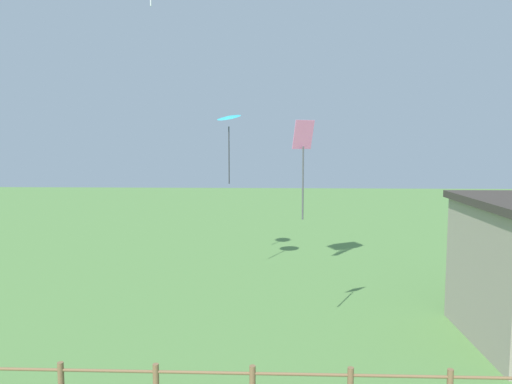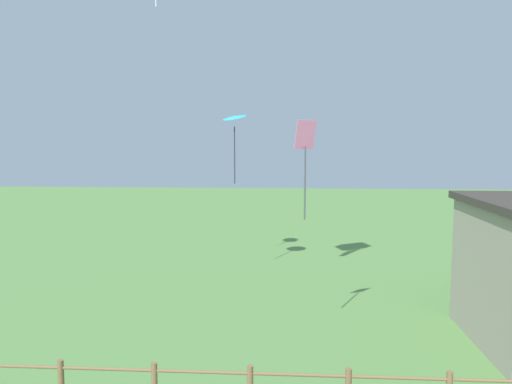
# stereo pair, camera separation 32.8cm
# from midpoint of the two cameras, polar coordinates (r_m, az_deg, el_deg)

# --- Properties ---
(kite_pink_diamond) EXTENTS (0.67, 0.49, 2.95)m
(kite_pink_diamond) POSITION_cam_midpoint_polar(r_m,az_deg,el_deg) (14.83, 4.79, 4.70)
(kite_pink_diamond) COLOR pink
(kite_cyan_delta) EXTENTS (1.49, 1.49, 3.13)m
(kite_cyan_delta) POSITION_cam_midpoint_polar(r_m,az_deg,el_deg) (22.13, -3.55, 8.30)
(kite_cyan_delta) COLOR #2DB2C6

